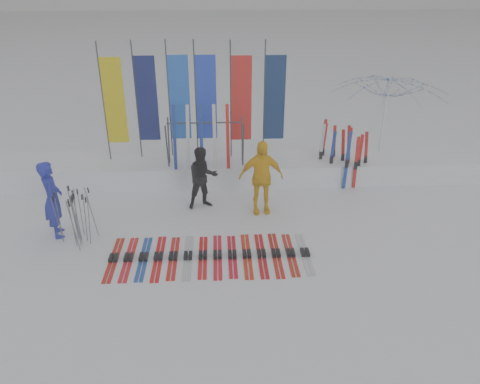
{
  "coord_description": "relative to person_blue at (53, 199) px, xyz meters",
  "views": [
    {
      "loc": [
        -0.27,
        -7.66,
        5.51
      ],
      "look_at": [
        0.2,
        1.6,
        1.0
      ],
      "focal_mm": 35.0,
      "sensor_mm": 36.0,
      "label": 1
    }
  ],
  "objects": [
    {
      "name": "ground",
      "position": [
        3.91,
        -1.66,
        -0.89
      ],
      "size": [
        120.0,
        120.0,
        0.0
      ],
      "primitive_type": "plane",
      "color": "white",
      "rests_on": "ground"
    },
    {
      "name": "snow_bank",
      "position": [
        3.91,
        2.94,
        -0.59
      ],
      "size": [
        14.0,
        1.6,
        0.6
      ],
      "primitive_type": "cube",
      "color": "white",
      "rests_on": "ground"
    },
    {
      "name": "person_blue",
      "position": [
        0.0,
        0.0,
        0.0
      ],
      "size": [
        0.63,
        0.76,
        1.78
      ],
      "primitive_type": "imported",
      "rotation": [
        0.0,
        0.0,
        1.94
      ],
      "color": "#1B239F",
      "rests_on": "ground"
    },
    {
      "name": "person_black",
      "position": [
        3.26,
        1.2,
        -0.1
      ],
      "size": [
        0.91,
        0.8,
        1.58
      ],
      "primitive_type": "imported",
      "rotation": [
        0.0,
        0.0,
        0.31
      ],
      "color": "black",
      "rests_on": "ground"
    },
    {
      "name": "person_yellow",
      "position": [
        4.66,
        0.87,
        0.03
      ],
      "size": [
        1.11,
        0.53,
        1.85
      ],
      "primitive_type": "imported",
      "rotation": [
        0.0,
        0.0,
        0.07
      ],
      "color": "yellow",
      "rests_on": "ground"
    },
    {
      "name": "tent_canopy",
      "position": [
        8.42,
        3.26,
        0.54
      ],
      "size": [
        3.89,
        3.93,
        2.87
      ],
      "primitive_type": "imported",
      "rotation": [
        0.0,
        0.0,
        0.28
      ],
      "color": "white",
      "rests_on": "ground"
    },
    {
      "name": "ski_row",
      "position": [
        3.43,
        -1.09,
        -0.86
      ],
      "size": [
        4.17,
        1.69,
        0.07
      ],
      "color": "#AF160E",
      "rests_on": "ground"
    },
    {
      "name": "pole_cluster",
      "position": [
        0.55,
        -0.33,
        -0.29
      ],
      "size": [
        0.78,
        0.86,
        1.24
      ],
      "color": "#595B60",
      "rests_on": "ground"
    },
    {
      "name": "feather_flags",
      "position": [
        3.0,
        3.17,
        1.35
      ],
      "size": [
        4.88,
        0.27,
        3.2
      ],
      "color": "#383A3F",
      "rests_on": "ground"
    },
    {
      "name": "ski_rack",
      "position": [
        3.32,
        2.54,
        0.49
      ],
      "size": [
        2.04,
        0.8,
        1.23
      ],
      "color": "#383A3F",
      "rests_on": "ground"
    },
    {
      "name": "upright_skis",
      "position": [
        7.04,
        2.55,
        -0.11
      ],
      "size": [
        1.28,
        1.09,
        1.7
      ],
      "color": "red",
      "rests_on": "ground"
    }
  ]
}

